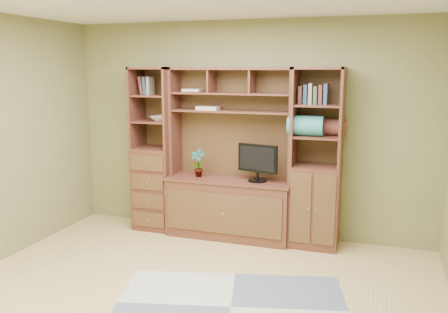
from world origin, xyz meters
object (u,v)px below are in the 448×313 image
(center_hutch, at_px, (229,154))
(left_tower, at_px, (155,149))
(right_tower, at_px, (317,159))
(monitor, at_px, (258,156))

(center_hutch, relative_size, left_tower, 1.00)
(right_tower, bearing_deg, left_tower, 180.00)
(right_tower, bearing_deg, center_hutch, -177.77)
(left_tower, height_order, right_tower, same)
(left_tower, bearing_deg, right_tower, 0.00)
(left_tower, bearing_deg, monitor, -3.16)
(center_hutch, xyz_separation_m, left_tower, (-1.00, 0.04, 0.00))
(monitor, bearing_deg, center_hutch, -173.55)
(center_hutch, height_order, right_tower, same)
(right_tower, bearing_deg, monitor, -173.59)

